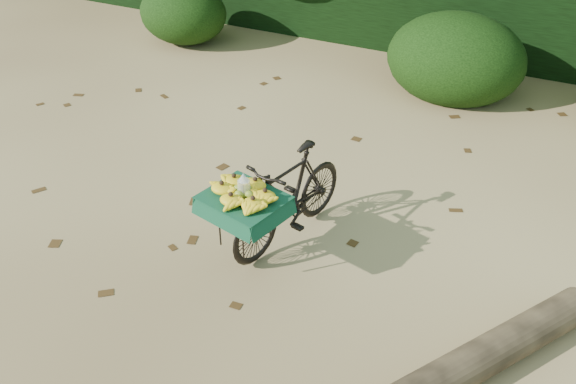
% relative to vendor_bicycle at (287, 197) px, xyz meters
% --- Properties ---
extents(ground, '(80.00, 80.00, 0.00)m').
position_rel_vendor_bicycle_xyz_m(ground, '(-0.92, -0.32, -0.48)').
color(ground, tan).
rests_on(ground, ground).
extents(vendor_bicycle, '(0.90, 1.72, 0.93)m').
position_rel_vendor_bicycle_xyz_m(vendor_bicycle, '(0.00, 0.00, 0.00)').
color(vendor_bicycle, black).
rests_on(vendor_bicycle, ground).
extents(bush_clumps, '(8.80, 1.70, 0.90)m').
position_rel_vendor_bicycle_xyz_m(bush_clumps, '(-0.42, 3.98, -0.03)').
color(bush_clumps, black).
rests_on(bush_clumps, ground).
extents(leaf_litter, '(7.00, 7.30, 0.01)m').
position_rel_vendor_bicycle_xyz_m(leaf_litter, '(-0.92, 0.33, -0.47)').
color(leaf_litter, '#442C12').
rests_on(leaf_litter, ground).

